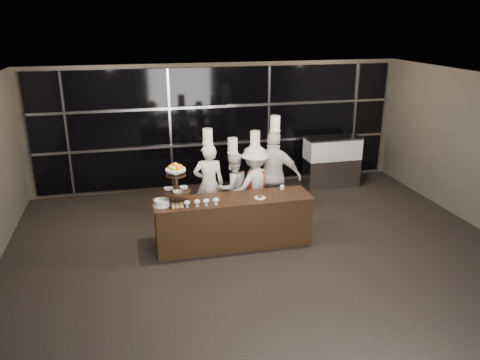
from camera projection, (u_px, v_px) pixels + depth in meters
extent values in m
plane|color=black|center=(284.00, 291.00, 7.20)|extent=(10.00, 10.00, 0.00)
plane|color=black|center=(291.00, 96.00, 6.21)|extent=(10.00, 10.00, 0.00)
plane|color=#473F38|center=(220.00, 126.00, 11.30)|extent=(9.00, 0.00, 9.00)
cube|color=black|center=(220.00, 127.00, 11.24)|extent=(8.60, 0.04, 2.80)
cube|color=#A5A5AA|center=(221.00, 143.00, 11.33)|extent=(8.60, 0.06, 0.06)
cube|color=#A5A5AA|center=(220.00, 106.00, 11.03)|extent=(8.60, 0.06, 0.06)
cube|color=#A5A5AA|center=(67.00, 135.00, 10.44)|extent=(0.05, 0.05, 2.80)
cube|color=#A5A5AA|center=(170.00, 130.00, 10.95)|extent=(0.05, 0.05, 2.80)
cube|color=#A5A5AA|center=(268.00, 124.00, 11.48)|extent=(0.05, 0.05, 2.80)
cube|color=#A5A5AA|center=(354.00, 120.00, 11.99)|extent=(0.05, 0.05, 2.80)
cube|color=black|center=(233.00, 222.00, 8.53)|extent=(2.80, 0.70, 0.90)
cube|color=black|center=(233.00, 199.00, 8.38)|extent=(2.84, 0.74, 0.03)
cylinder|color=black|center=(177.00, 202.00, 8.15)|extent=(0.24, 0.24, 0.03)
cylinder|color=black|center=(176.00, 184.00, 8.04)|extent=(0.06, 0.06, 0.70)
cylinder|color=black|center=(177.00, 191.00, 8.08)|extent=(0.48, 0.48, 0.02)
cylinder|color=black|center=(176.00, 175.00, 7.98)|extent=(0.34, 0.34, 0.02)
cylinder|color=white|center=(176.00, 173.00, 7.97)|extent=(0.10, 0.10, 0.06)
cylinder|color=white|center=(176.00, 170.00, 7.95)|extent=(0.34, 0.34, 0.04)
sphere|color=orange|center=(180.00, 167.00, 7.95)|extent=(0.09, 0.09, 0.09)
sphere|color=#74A72B|center=(177.00, 166.00, 8.01)|extent=(0.09, 0.09, 0.09)
sphere|color=#E14513|center=(173.00, 166.00, 7.99)|extent=(0.09, 0.09, 0.09)
sphere|color=yellow|center=(171.00, 168.00, 7.92)|extent=(0.09, 0.09, 0.09)
sphere|color=#87C432|center=(174.00, 169.00, 7.86)|extent=(0.09, 0.09, 0.09)
sphere|color=#FF6115|center=(178.00, 168.00, 7.88)|extent=(0.09, 0.09, 0.09)
sphere|color=orange|center=(175.00, 165.00, 7.92)|extent=(0.09, 0.09, 0.09)
imported|color=white|center=(169.00, 189.00, 8.10)|extent=(0.16, 0.16, 0.04)
imported|color=white|center=(184.00, 188.00, 8.15)|extent=(0.15, 0.15, 0.05)
imported|color=white|center=(177.00, 192.00, 7.96)|extent=(0.16, 0.16, 0.04)
cylinder|color=silver|center=(187.00, 207.00, 7.98)|extent=(0.07, 0.07, 0.01)
cylinder|color=silver|center=(187.00, 205.00, 7.97)|extent=(0.02, 0.02, 0.05)
ellipsoid|color=silver|center=(187.00, 203.00, 7.96)|extent=(0.11, 0.11, 0.08)
ellipsoid|color=green|center=(187.00, 202.00, 7.95)|extent=(0.08, 0.08, 0.05)
cylinder|color=silver|center=(197.00, 206.00, 8.02)|extent=(0.07, 0.07, 0.01)
cylinder|color=silver|center=(197.00, 204.00, 8.01)|extent=(0.02, 0.02, 0.05)
ellipsoid|color=silver|center=(197.00, 202.00, 7.99)|extent=(0.11, 0.11, 0.08)
ellipsoid|color=#CA0939|center=(197.00, 201.00, 7.99)|extent=(0.08, 0.08, 0.05)
cylinder|color=silver|center=(206.00, 205.00, 8.05)|extent=(0.07, 0.07, 0.01)
cylinder|color=silver|center=(206.00, 203.00, 8.04)|extent=(0.02, 0.02, 0.05)
ellipsoid|color=silver|center=(206.00, 201.00, 8.03)|extent=(0.11, 0.11, 0.08)
ellipsoid|color=beige|center=(206.00, 201.00, 8.03)|extent=(0.08, 0.08, 0.05)
cylinder|color=silver|center=(216.00, 204.00, 8.09)|extent=(0.07, 0.07, 0.01)
cylinder|color=silver|center=(216.00, 203.00, 8.08)|extent=(0.02, 0.02, 0.05)
ellipsoid|color=silver|center=(216.00, 200.00, 8.07)|extent=(0.11, 0.11, 0.08)
ellipsoid|color=#4D2912|center=(216.00, 200.00, 8.06)|extent=(0.08, 0.08, 0.05)
cylinder|color=white|center=(162.00, 205.00, 8.05)|extent=(0.30, 0.30, 0.01)
cylinder|color=white|center=(162.00, 202.00, 8.03)|extent=(0.26, 0.26, 0.10)
cube|color=#DBB96B|center=(174.00, 206.00, 7.94)|extent=(0.06, 0.06, 0.05)
cube|color=#DBB96B|center=(178.00, 206.00, 7.96)|extent=(0.06, 0.06, 0.05)
cube|color=#DBB96B|center=(182.00, 206.00, 7.97)|extent=(0.06, 0.06, 0.05)
cube|color=#DBB96B|center=(173.00, 205.00, 8.01)|extent=(0.06, 0.06, 0.05)
cube|color=#DBB96B|center=(177.00, 205.00, 8.02)|extent=(0.06, 0.06, 0.05)
cube|color=#DBB96B|center=(181.00, 204.00, 8.04)|extent=(0.06, 0.06, 0.05)
cylinder|color=white|center=(260.00, 198.00, 8.38)|extent=(0.20, 0.20, 0.01)
cylinder|color=#4C2814|center=(260.00, 196.00, 8.38)|extent=(0.08, 0.08, 0.04)
cylinder|color=white|center=(282.00, 187.00, 8.81)|extent=(0.08, 0.08, 0.07)
cube|color=#A5A5AA|center=(331.00, 172.00, 11.62)|extent=(1.33, 0.57, 0.70)
cube|color=silver|center=(332.00, 149.00, 11.42)|extent=(1.33, 0.57, 0.50)
cube|color=#FFC67F|center=(332.00, 149.00, 11.42)|extent=(1.23, 0.47, 0.40)
cube|color=#A5A5AA|center=(333.00, 138.00, 11.34)|extent=(1.35, 0.59, 0.04)
imported|color=silver|center=(209.00, 184.00, 9.32)|extent=(0.64, 0.46, 1.67)
cylinder|color=white|center=(208.00, 136.00, 8.99)|extent=(0.19, 0.19, 0.30)
cylinder|color=white|center=(208.00, 144.00, 9.04)|extent=(0.21, 0.21, 0.03)
imported|color=silver|center=(233.00, 188.00, 9.45)|extent=(0.84, 0.74, 1.46)
cylinder|color=white|center=(233.00, 145.00, 9.16)|extent=(0.19, 0.19, 0.30)
cylinder|color=white|center=(233.00, 153.00, 9.21)|extent=(0.21, 0.21, 0.03)
imported|color=white|center=(255.00, 184.00, 9.45)|extent=(1.18, 0.95, 1.60)
cylinder|color=white|center=(255.00, 139.00, 9.14)|extent=(0.19, 0.19, 0.30)
cylinder|color=white|center=(255.00, 146.00, 9.18)|extent=(0.21, 0.21, 0.03)
cube|color=#B21D0D|center=(256.00, 186.00, 9.34)|extent=(0.34, 0.03, 0.60)
imported|color=silver|center=(274.00, 176.00, 9.45)|extent=(1.19, 0.90, 1.89)
cylinder|color=white|center=(275.00, 123.00, 9.09)|extent=(0.19, 0.19, 0.30)
cylinder|color=white|center=(275.00, 131.00, 9.14)|extent=(0.21, 0.21, 0.03)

